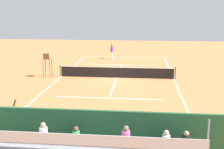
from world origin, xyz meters
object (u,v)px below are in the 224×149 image
object	(u,v)px
courtside_bench	(143,137)
equipment_bag	(100,145)
line_judge	(15,119)
umpire_chair	(47,62)
tennis_player	(112,51)
tennis_racket	(105,59)
tennis_net	(117,72)
tennis_ball_far	(110,62)
tennis_ball_near	(126,64)

from	to	relation	value
courtside_bench	equipment_bag	distance (m)	1.92
line_judge	umpire_chair	bearing A→B (deg)	-78.51
tennis_player	line_judge	distance (m)	22.68
tennis_player	tennis_racket	bearing A→B (deg)	1.17
courtside_bench	line_judge	distance (m)	5.95
courtside_bench	tennis_net	bearing A→B (deg)	-80.14
tennis_racket	tennis_ball_far	world-z (taller)	tennis_ball_far
tennis_racket	line_judge	xyz separation A→B (m)	(1.41, 22.56, 1.00)
tennis_ball_near	line_judge	world-z (taller)	line_judge
tennis_net	tennis_ball_far	bearing A→B (deg)	-78.99
tennis_player	tennis_ball_far	world-z (taller)	tennis_player
tennis_net	line_judge	distance (m)	13.44
tennis_player	line_judge	size ratio (longest dim) A/B	1.00
tennis_net	equipment_bag	distance (m)	13.41
tennis_ball_near	tennis_ball_far	size ratio (longest dim) A/B	1.00
umpire_chair	tennis_player	bearing A→B (deg)	-115.84
tennis_ball_far	tennis_ball_near	bearing A→B (deg)	162.91
umpire_chair	line_judge	xyz separation A→B (m)	(-2.58, 12.69, -0.30)
tennis_racket	equipment_bag	bearing A→B (deg)	96.54
umpire_chair	tennis_racket	bearing A→B (deg)	-111.98
courtside_bench	umpire_chair	bearing A→B (deg)	-56.85
tennis_racket	line_judge	size ratio (longest dim) A/B	0.30
tennis_ball_far	line_judge	distance (m)	20.29
courtside_bench	equipment_bag	xyz separation A→B (m)	(1.88, 0.13, -0.38)
tennis_ball_near	courtside_bench	bearing A→B (deg)	95.16
tennis_ball_near	line_judge	bearing A→B (deg)	78.07
tennis_player	tennis_racket	world-z (taller)	tennis_player
tennis_player	tennis_racket	xyz separation A→B (m)	(0.81, 0.02, -1.00)
tennis_net	equipment_bag	bearing A→B (deg)	91.82
tennis_racket	tennis_ball_near	bearing A→B (deg)	132.26
tennis_racket	tennis_ball_near	distance (m)	4.05
tennis_ball_far	line_judge	size ratio (longest dim) A/B	0.03
tennis_ball_far	tennis_net	bearing A→B (deg)	101.01
line_judge	equipment_bag	bearing A→B (deg)	173.38
tennis_ball_near	line_judge	size ratio (longest dim) A/B	0.03
tennis_ball_far	tennis_racket	bearing A→B (deg)	-71.40
umpire_chair	line_judge	world-z (taller)	umpire_chair
line_judge	tennis_net	bearing A→B (deg)	-105.64
umpire_chair	equipment_bag	bearing A→B (deg)	116.73
courtside_bench	line_judge	world-z (taller)	line_judge
tennis_player	tennis_net	bearing A→B (deg)	98.32
tennis_player	tennis_ball_near	world-z (taller)	tennis_player
tennis_net	equipment_bag	xyz separation A→B (m)	(-0.43, 13.40, -0.32)
tennis_net	umpire_chair	size ratio (longest dim) A/B	4.81
line_judge	tennis_player	bearing A→B (deg)	-95.59
tennis_player	tennis_ball_near	bearing A→B (deg)	122.48
courtside_bench	tennis_ball_near	xyz separation A→B (m)	(1.80, -19.90, -0.53)
umpire_chair	tennis_ball_far	xyz separation A→B (m)	(-4.80, -7.46, -1.28)
tennis_net	tennis_ball_near	size ratio (longest dim) A/B	156.06
equipment_bag	tennis_racket	size ratio (longest dim) A/B	1.55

